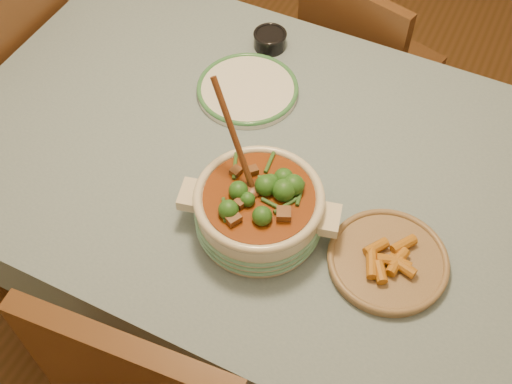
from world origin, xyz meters
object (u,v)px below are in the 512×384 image
(chair_far, at_px, (360,65))
(white_plate, at_px, (248,89))
(dining_table, at_px, (267,180))
(stew_casserole, at_px, (259,207))
(condiment_bowl, at_px, (270,39))
(chair_left, at_px, (14,81))
(fried_plate, at_px, (388,259))

(chair_far, bearing_deg, white_plate, 87.32)
(chair_far, bearing_deg, dining_table, 103.16)
(stew_casserole, relative_size, condiment_bowl, 3.44)
(white_plate, height_order, chair_left, chair_left)
(dining_table, height_order, chair_far, chair_far)
(white_plate, relative_size, chair_left, 0.38)
(fried_plate, height_order, chair_far, chair_far)
(fried_plate, bearing_deg, condiment_bowl, 135.25)
(stew_casserole, bearing_deg, condiment_bowl, 112.97)
(condiment_bowl, height_order, fried_plate, condiment_bowl)
(condiment_bowl, bearing_deg, chair_left, -161.02)
(stew_casserole, distance_m, fried_plate, 0.31)
(stew_casserole, height_order, white_plate, stew_casserole)
(dining_table, height_order, fried_plate, fried_plate)
(dining_table, bearing_deg, chair_far, 88.88)
(condiment_bowl, xyz_separation_m, fried_plate, (0.55, -0.55, -0.01))
(dining_table, relative_size, chair_far, 1.98)
(white_plate, xyz_separation_m, chair_left, (-0.84, -0.08, -0.25))
(fried_plate, distance_m, chair_far, 1.01)
(chair_left, bearing_deg, white_plate, 95.92)
(stew_casserole, bearing_deg, dining_table, 109.28)
(dining_table, xyz_separation_m, white_plate, (-0.15, 0.19, 0.10))
(white_plate, bearing_deg, chair_left, -174.54)
(chair_far, bearing_deg, chair_left, 46.17)
(chair_far, bearing_deg, fried_plate, 126.20)
(stew_casserole, height_order, condiment_bowl, stew_casserole)
(chair_left, bearing_deg, condiment_bowl, 109.44)
(dining_table, height_order, white_plate, white_plate)
(fried_plate, bearing_deg, white_plate, 146.48)
(dining_table, relative_size, fried_plate, 4.76)
(chair_far, bearing_deg, stew_casserole, 107.56)
(chair_far, height_order, chair_left, chair_left)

